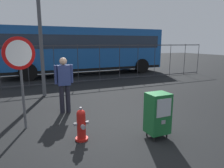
{
  "coord_description": "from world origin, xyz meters",
  "views": [
    {
      "loc": [
        -2.09,
        -4.1,
        2.09
      ],
      "look_at": [
        0.3,
        1.2,
        0.9
      ],
      "focal_mm": 32.42,
      "sensor_mm": 36.0,
      "label": 1
    }
  ],
  "objects_px": {
    "bus_near": "(85,49)",
    "stop_sign": "(20,64)",
    "fire_hydrant": "(81,125)",
    "newspaper_box_primary": "(158,113)",
    "pedestrian": "(64,82)"
  },
  "relations": [
    {
      "from": "fire_hydrant",
      "to": "newspaper_box_primary",
      "type": "bearing_deg",
      "value": -19.87
    },
    {
      "from": "stop_sign",
      "to": "pedestrian",
      "type": "height_order",
      "value": "stop_sign"
    },
    {
      "from": "fire_hydrant",
      "to": "stop_sign",
      "type": "bearing_deg",
      "value": 133.28
    },
    {
      "from": "stop_sign",
      "to": "bus_near",
      "type": "distance_m",
      "value": 9.01
    },
    {
      "from": "newspaper_box_primary",
      "to": "bus_near",
      "type": "distance_m",
      "value": 9.96
    },
    {
      "from": "fire_hydrant",
      "to": "pedestrian",
      "type": "distance_m",
      "value": 2.03
    },
    {
      "from": "newspaper_box_primary",
      "to": "pedestrian",
      "type": "relative_size",
      "value": 0.61
    },
    {
      "from": "fire_hydrant",
      "to": "bus_near",
      "type": "bearing_deg",
      "value": 72.43
    },
    {
      "from": "stop_sign",
      "to": "pedestrian",
      "type": "distance_m",
      "value": 1.52
    },
    {
      "from": "stop_sign",
      "to": "bus_near",
      "type": "height_order",
      "value": "bus_near"
    },
    {
      "from": "bus_near",
      "to": "stop_sign",
      "type": "bearing_deg",
      "value": -115.9
    },
    {
      "from": "pedestrian",
      "to": "bus_near",
      "type": "xyz_separation_m",
      "value": [
        2.88,
        7.3,
        0.76
      ]
    },
    {
      "from": "fire_hydrant",
      "to": "newspaper_box_primary",
      "type": "height_order",
      "value": "newspaper_box_primary"
    },
    {
      "from": "fire_hydrant",
      "to": "pedestrian",
      "type": "relative_size",
      "value": 0.45
    },
    {
      "from": "newspaper_box_primary",
      "to": "fire_hydrant",
      "type": "bearing_deg",
      "value": 160.13
    }
  ]
}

